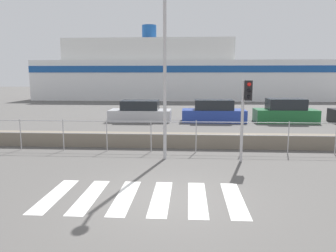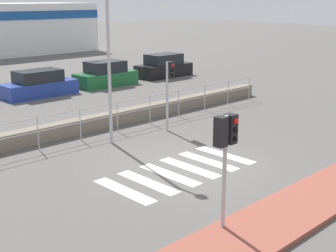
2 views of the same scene
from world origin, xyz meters
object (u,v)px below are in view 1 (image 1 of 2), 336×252
(streetlamp, at_px, (164,56))
(parked_car_green, at_px, (285,112))
(traffic_light_far, at_px, (246,103))
(parked_car_blue, at_px, (214,112))
(parked_car_silver, at_px, (140,112))
(ferry_boat, at_px, (177,74))

(streetlamp, xyz_separation_m, parked_car_green, (7.12, 10.17, -3.01))
(traffic_light_far, xyz_separation_m, streetlamp, (-2.81, 0.00, 1.58))
(parked_car_blue, relative_size, parked_car_green, 1.06)
(parked_car_blue, bearing_deg, parked_car_green, 0.00)
(traffic_light_far, bearing_deg, parked_car_blue, 91.77)
(parked_car_silver, height_order, parked_car_green, parked_car_green)
(parked_car_silver, bearing_deg, parked_car_green, 0.00)
(parked_car_blue, height_order, parked_car_green, parked_car_green)
(ferry_boat, distance_m, parked_car_blue, 21.15)
(ferry_boat, relative_size, parked_car_blue, 9.00)
(streetlamp, height_order, ferry_boat, ferry_boat)
(streetlamp, height_order, parked_car_blue, streetlamp)
(streetlamp, distance_m, parked_car_green, 12.78)
(parked_car_silver, bearing_deg, parked_car_blue, 0.00)
(parked_car_silver, relative_size, parked_car_blue, 0.98)
(traffic_light_far, relative_size, ferry_boat, 0.08)
(traffic_light_far, distance_m, parked_car_green, 11.14)
(parked_car_silver, bearing_deg, streetlamp, -76.91)
(parked_car_green, bearing_deg, streetlamp, -125.01)
(streetlamp, relative_size, ferry_boat, 0.16)
(traffic_light_far, height_order, parked_car_green, traffic_light_far)
(ferry_boat, height_order, parked_car_silver, ferry_boat)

